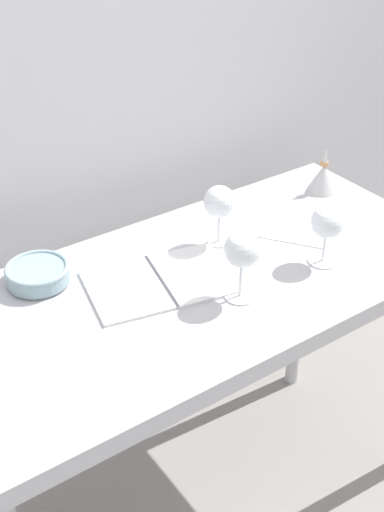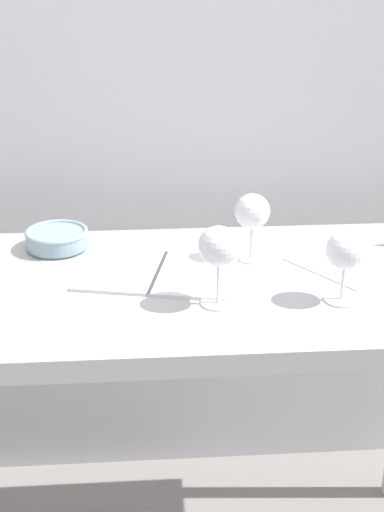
% 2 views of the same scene
% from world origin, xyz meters
% --- Properties ---
extents(ground_plane, '(6.00, 6.00, 0.00)m').
position_xyz_m(ground_plane, '(0.00, 0.00, 0.00)').
color(ground_plane, gray).
extents(back_wall, '(3.80, 0.04, 2.60)m').
position_xyz_m(back_wall, '(0.00, 0.49, 1.30)').
color(back_wall, silver).
rests_on(back_wall, ground_plane).
extents(steel_counter, '(1.40, 0.65, 0.90)m').
position_xyz_m(steel_counter, '(0.00, -0.01, 0.79)').
color(steel_counter, '#B5B5BA').
rests_on(steel_counter, ground_plane).
extents(wine_glass_near_center, '(0.09, 0.09, 0.18)m').
position_xyz_m(wine_glass_near_center, '(0.04, -0.12, 1.03)').
color(wine_glass_near_center, white).
rests_on(wine_glass_near_center, steel_counter).
extents(wine_glass_near_right, '(0.08, 0.08, 0.16)m').
position_xyz_m(wine_glass_near_right, '(0.31, -0.13, 1.01)').
color(wine_glass_near_right, white).
rests_on(wine_glass_near_right, steel_counter).
extents(wine_glass_far_right, '(0.09, 0.09, 0.17)m').
position_xyz_m(wine_glass_far_right, '(0.14, 0.10, 1.02)').
color(wine_glass_far_right, white).
rests_on(wine_glass_far_right, steel_counter).
extents(open_notebook, '(0.40, 0.30, 0.01)m').
position_xyz_m(open_notebook, '(-0.09, 0.03, 0.90)').
color(open_notebook, white).
rests_on(open_notebook, steel_counter).
extents(tasting_sheet_upper, '(0.27, 0.29, 0.00)m').
position_xyz_m(tasting_sheet_upper, '(0.36, 0.05, 0.90)').
color(tasting_sheet_upper, white).
rests_on(tasting_sheet_upper, steel_counter).
extents(tasting_bowl, '(0.16, 0.16, 0.05)m').
position_xyz_m(tasting_bowl, '(-0.33, 0.21, 0.93)').
color(tasting_bowl, beige).
rests_on(tasting_bowl, steel_counter).
extents(decanter_funnel, '(0.09, 0.09, 0.14)m').
position_xyz_m(decanter_funnel, '(0.58, 0.16, 0.95)').
color(decanter_funnel, silver).
rests_on(decanter_funnel, steel_counter).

